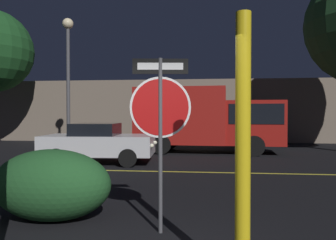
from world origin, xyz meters
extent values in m
cube|color=gold|center=(0.00, 6.60, 0.00)|extent=(42.74, 0.12, 0.01)
cylinder|color=#4C4C51|center=(0.26, 1.57, 1.27)|extent=(0.06, 0.06, 2.53)
cylinder|color=white|center=(0.26, 1.57, 1.82)|extent=(0.88, 0.12, 0.89)
cylinder|color=#B71414|center=(0.26, 1.57, 1.82)|extent=(0.82, 0.12, 0.82)
cube|color=black|center=(0.26, 1.57, 2.41)|extent=(0.80, 0.12, 0.22)
cube|color=white|center=(0.26, 1.57, 2.41)|extent=(0.66, 0.11, 0.10)
cylinder|color=yellow|center=(1.27, 0.19, 1.37)|extent=(0.15, 0.15, 2.73)
ellipsoid|color=#1E4C23|center=(-1.57, 1.95, 0.58)|extent=(1.96, 1.19, 1.15)
cube|color=silver|center=(-2.77, 8.08, 0.64)|extent=(3.90, 2.04, 0.68)
cube|color=black|center=(-2.89, 8.08, 1.19)|extent=(1.60, 1.66, 0.42)
cylinder|color=black|center=(-1.64, 9.03, 0.30)|extent=(0.61, 0.23, 0.60)
cylinder|color=black|center=(-1.55, 7.26, 0.30)|extent=(0.61, 0.23, 0.60)
cylinder|color=black|center=(-4.00, 8.90, 0.30)|extent=(0.61, 0.23, 0.60)
cylinder|color=black|center=(-3.91, 7.14, 0.30)|extent=(0.61, 0.23, 0.60)
sphere|color=#F4EFCC|center=(-0.87, 8.75, 0.68)|extent=(0.14, 0.14, 0.14)
sphere|color=#F4EFCC|center=(-0.81, 7.61, 0.68)|extent=(0.14, 0.14, 0.14)
cube|color=maroon|center=(3.10, 11.55, 1.35)|extent=(2.59, 2.19, 1.90)
cube|color=black|center=(3.10, 11.55, 1.73)|extent=(2.35, 2.22, 0.84)
cube|color=maroon|center=(-0.13, 11.78, 1.65)|extent=(4.15, 2.43, 2.51)
cylinder|color=black|center=(3.11, 12.59, 0.42)|extent=(0.86, 0.34, 0.84)
cylinder|color=black|center=(2.96, 10.53, 0.42)|extent=(0.86, 0.34, 0.84)
cylinder|color=black|center=(-0.76, 12.86, 0.42)|extent=(0.86, 0.34, 0.84)
cylinder|color=black|center=(-0.91, 10.80, 0.42)|extent=(0.86, 0.34, 0.84)
cylinder|color=#4C4C51|center=(-5.22, 11.17, 2.78)|extent=(0.16, 0.16, 5.57)
sphere|color=#F9E5B2|center=(-5.22, 11.17, 5.81)|extent=(0.49, 0.49, 0.49)
cube|color=#7A6B5B|center=(-2.78, 19.23, 1.93)|extent=(30.39, 4.62, 3.86)
camera|label=1|loc=(0.88, -3.11, 1.73)|focal=35.00mm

